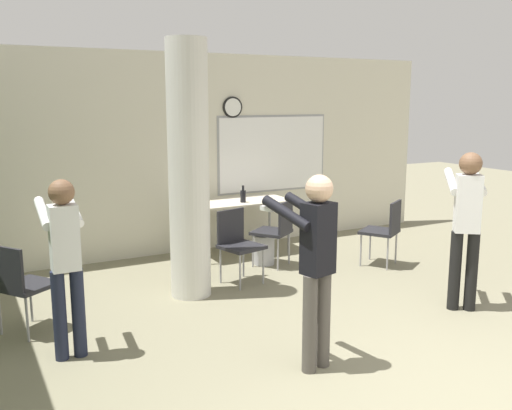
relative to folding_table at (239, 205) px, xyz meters
The scene contains 12 objects.
wall_back 0.99m from the folding_table, 130.87° to the left, with size 8.00×0.15×2.80m.
support_pillar 1.93m from the folding_table, 134.00° to the right, with size 0.44×0.44×2.80m.
folding_table is the anchor object (origin of this frame).
bottle_on_table 0.20m from the folding_table, 92.36° to the right, with size 0.08×0.08×0.23m.
waste_bin 0.80m from the folding_table, 84.81° to the right, with size 0.28×0.28×0.39m.
chair_by_left_wall 3.43m from the folding_table, 152.48° to the right, with size 0.61×0.61×0.87m.
chair_table_front 1.30m from the folding_table, 117.23° to the right, with size 0.53×0.53×0.87m.
chair_mid_room 2.02m from the folding_table, 45.09° to the right, with size 0.60×0.60×0.87m.
chair_table_right 0.81m from the folding_table, 78.86° to the right, with size 0.61×0.61×0.87m.
person_playing_side 3.23m from the folding_table, 70.21° to the right, with size 0.60×0.67×1.65m.
person_watching_back 3.57m from the folding_table, 140.29° to the right, with size 0.33×0.57×1.53m.
person_playing_front 3.57m from the folding_table, 106.61° to the right, with size 0.45×0.63×1.60m.
Camera 1 is at (-2.99, -2.52, 2.17)m, focal length 40.00 mm.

